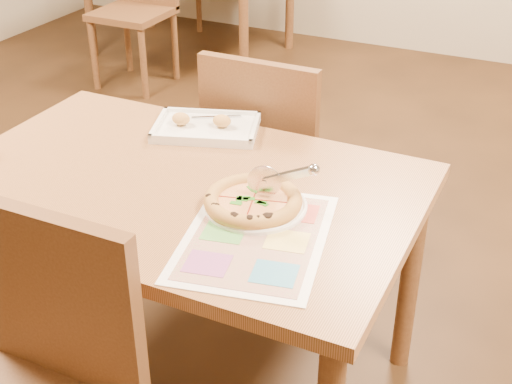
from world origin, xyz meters
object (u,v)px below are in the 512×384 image
at_px(chair_near, 39,365).
at_px(pizza, 253,201).
at_px(chair_far, 269,145).
at_px(plate, 256,207).
at_px(pizza_cutter, 280,178).
at_px(appetizer_tray, 206,128).
at_px(dining_table, 179,209).
at_px(menu, 255,237).

xyz_separation_m(chair_near, pizza, (0.25, 0.56, 0.18)).
height_order(chair_far, plate, chair_far).
distance_m(plate, pizza_cutter, 0.10).
height_order(chair_near, pizza_cutter, chair_near).
relative_size(chair_far, pizza, 1.87).
bearing_deg(appetizer_tray, plate, -45.84).
relative_size(dining_table, menu, 2.79).
relative_size(dining_table, pizza, 5.17).
relative_size(plate, pizza, 1.04).
bearing_deg(menu, dining_table, 152.97).
xyz_separation_m(dining_table, chair_far, (-0.00, 0.60, -0.07)).
distance_m(dining_table, pizza_cutter, 0.35).
distance_m(dining_table, appetizer_tray, 0.34).
bearing_deg(chair_near, plate, 65.77).
relative_size(plate, menu, 0.56).
xyz_separation_m(dining_table, pizza, (0.25, -0.04, 0.11)).
xyz_separation_m(chair_far, appetizer_tray, (-0.09, -0.29, 0.17)).
relative_size(chair_far, pizza_cutter, 2.81).
xyz_separation_m(pizza, pizza_cutter, (0.06, 0.04, 0.06)).
relative_size(chair_near, appetizer_tray, 1.27).
height_order(plate, menu, plate).
relative_size(chair_near, plate, 1.79).
height_order(dining_table, pizza, pizza).
distance_m(dining_table, chair_far, 0.61).
relative_size(chair_near, pizza_cutter, 2.81).
distance_m(chair_near, chair_far, 1.20).
bearing_deg(chair_far, chair_near, 90.00).
relative_size(dining_table, chair_far, 2.77).
bearing_deg(chair_far, pizza_cutter, 116.77).
xyz_separation_m(dining_table, appetizer_tray, (-0.09, 0.32, 0.10)).
bearing_deg(pizza, menu, -62.04).
relative_size(chair_far, appetizer_tray, 1.27).
distance_m(chair_near, plate, 0.64).
bearing_deg(plate, appetizer_tray, 134.16).
height_order(chair_near, pizza, chair_near).
bearing_deg(dining_table, chair_near, -90.00).
height_order(chair_near, appetizer_tray, chair_near).
distance_m(chair_far, appetizer_tray, 0.34).
bearing_deg(menu, pizza_cutter, 91.19).
distance_m(dining_table, pizza, 0.28).
relative_size(plate, pizza_cutter, 1.57).
height_order(chair_far, appetizer_tray, chair_far).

